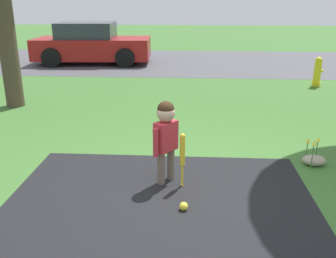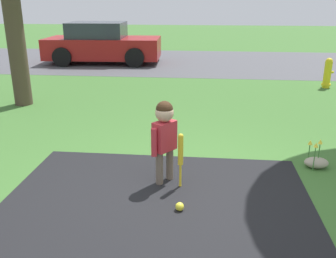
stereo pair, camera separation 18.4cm
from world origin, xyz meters
name	(u,v)px [view 2 (the right image)]	position (x,y,z in m)	size (l,w,h in m)	color
ground_plane	(196,191)	(0.00, 0.00, 0.00)	(60.00, 60.00, 0.00)	#3D6B2D
street_strip	(205,62)	(0.00, 9.67, 0.00)	(40.00, 6.00, 0.01)	#4C4C51
child	(165,131)	(-0.39, 0.21, 0.67)	(0.30, 0.35, 1.03)	#6B5B4C
baseball_bat	(181,153)	(-0.19, 0.10, 0.44)	(0.06, 0.06, 0.68)	yellow
sports_ball	(180,207)	(-0.16, -0.44, 0.05)	(0.09, 0.09, 0.09)	yellow
fire_hydrant	(328,73)	(3.12, 5.81, 0.37)	(0.25, 0.23, 0.76)	yellow
parked_car	(102,44)	(-3.61, 9.13, 0.66)	(4.01, 2.15, 1.39)	maroon
flower_bed	(327,146)	(1.68, 0.81, 0.32)	(0.48, 0.25, 0.41)	#38702D
edging_rock	(316,163)	(1.58, 0.82, 0.07)	(0.31, 0.22, 0.15)	#9E937F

